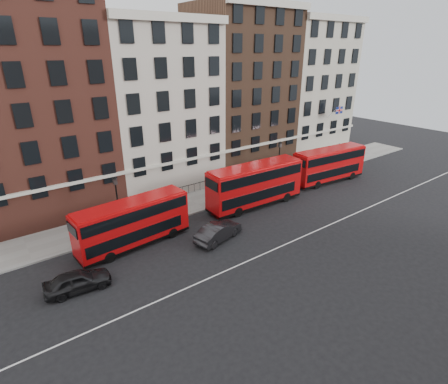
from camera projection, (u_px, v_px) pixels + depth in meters
ground at (256, 241)px, 31.00m from camera, size 120.00×120.00×0.00m
pavement at (193, 202)px, 38.75m from camera, size 80.00×5.00×0.15m
kerb at (205, 209)px, 36.89m from camera, size 80.00×0.30×0.16m
road_centre_line at (271, 251)px, 29.52m from camera, size 70.00×0.12×0.01m
building_terrace at (154, 101)px, 40.15m from camera, size 64.00×11.95×22.00m
bus_b at (133, 222)px, 29.52m from camera, size 10.00×3.17×4.14m
bus_c at (255, 184)px, 37.02m from camera, size 11.14×3.12×4.64m
bus_d at (329, 164)px, 43.93m from camera, size 10.45×3.40×4.31m
car_rear at (78, 281)px, 24.48m from camera, size 4.66×2.32×1.53m
car_front at (218, 232)px, 30.96m from camera, size 5.10×2.80×1.59m
lamp_post_left at (118, 201)px, 31.44m from camera, size 0.44×0.44×5.33m
lamp_post_right at (279, 160)px, 42.96m from camera, size 0.44×0.44×5.33m
traffic_light at (339, 150)px, 49.30m from camera, size 0.25×0.45×3.27m
iron_railings at (183, 191)px, 40.16m from camera, size 6.60×0.06×1.00m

